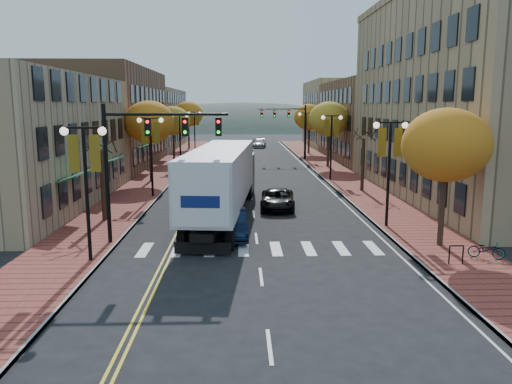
{
  "coord_description": "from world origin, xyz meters",
  "views": [
    {
      "loc": [
        -0.81,
        -21.51,
        6.92
      ],
      "look_at": [
        0.03,
        5.66,
        2.2
      ],
      "focal_mm": 35.0,
      "sensor_mm": 36.0,
      "label": 1
    }
  ],
  "objects": [
    {
      "name": "car_far_white",
      "position": [
        -1.93,
        49.44,
        0.7
      ],
      "size": [
        2.17,
        4.31,
        1.41
      ],
      "primitive_type": "imported",
      "rotation": [
        0.0,
        0.0,
        -0.13
      ],
      "color": "silver",
      "rests_on": "ground"
    },
    {
      "name": "tree_left_d",
      "position": [
        -9.0,
        58.0,
        5.6
      ],
      "size": [
        4.61,
        4.61,
        7.42
      ],
      "color": "#382619",
      "rests_on": "sidewalk_left"
    },
    {
      "name": "sidewalk_right",
      "position": [
        9.0,
        32.5,
        0.07
      ],
      "size": [
        4.0,
        85.0,
        0.15
      ],
      "primitive_type": "cube",
      "color": "brown",
      "rests_on": "ground"
    },
    {
      "name": "building_left_near",
      "position": [
        -17.0,
        13.0,
        4.5
      ],
      "size": [
        12.0,
        22.0,
        9.0
      ],
      "primitive_type": "cube",
      "color": "#9E8966",
      "rests_on": "ground"
    },
    {
      "name": "tree_left_b",
      "position": [
        -9.0,
        24.0,
        5.45
      ],
      "size": [
        4.48,
        4.48,
        7.21
      ],
      "color": "#382619",
      "rests_on": "sidewalk_left"
    },
    {
      "name": "traffic_mast_near",
      "position": [
        -5.48,
        3.0,
        4.92
      ],
      "size": [
        6.1,
        0.35,
        7.0
      ],
      "color": "black",
      "rests_on": "ground"
    },
    {
      "name": "lamp_left_d",
      "position": [
        -7.5,
        52.0,
        4.29
      ],
      "size": [
        1.96,
        0.36,
        6.05
      ],
      "color": "black",
      "rests_on": "ground"
    },
    {
      "name": "building_right_mid",
      "position": [
        18.5,
        42.0,
        5.0
      ],
      "size": [
        15.0,
        24.0,
        10.0
      ],
      "primitive_type": "cube",
      "color": "brown",
      "rests_on": "ground"
    },
    {
      "name": "ground",
      "position": [
        0.0,
        0.0,
        0.0
      ],
      "size": [
        200.0,
        200.0,
        0.0
      ],
      "primitive_type": "plane",
      "color": "black",
      "rests_on": "ground"
    },
    {
      "name": "building_left_far",
      "position": [
        -17.0,
        61.0,
        4.75
      ],
      "size": [
        12.0,
        26.0,
        9.5
      ],
      "primitive_type": "cube",
      "color": "#9E8966",
      "rests_on": "ground"
    },
    {
      "name": "tree_right_d",
      "position": [
        9.0,
        50.0,
        5.29
      ],
      "size": [
        4.35,
        4.35,
        7.0
      ],
      "color": "#382619",
      "rests_on": "sidewalk_right"
    },
    {
      "name": "building_right_far",
      "position": [
        18.5,
        64.0,
        5.5
      ],
      "size": [
        15.0,
        20.0,
        11.0
      ],
      "primitive_type": "cube",
      "color": "#9E8966",
      "rests_on": "ground"
    },
    {
      "name": "traffic_mast_far",
      "position": [
        5.48,
        42.0,
        4.92
      ],
      "size": [
        6.1,
        0.34,
        7.0
      ],
      "color": "black",
      "rests_on": "ground"
    },
    {
      "name": "lamp_right_a",
      "position": [
        7.5,
        6.0,
        4.29
      ],
      "size": [
        1.96,
        0.36,
        6.05
      ],
      "color": "black",
      "rests_on": "ground"
    },
    {
      "name": "bicycle",
      "position": [
        10.2,
        -0.26,
        0.56
      ],
      "size": [
        1.63,
        1.11,
        0.81
      ],
      "primitive_type": "imported",
      "rotation": [
        0.0,
        0.0,
        1.16
      ],
      "color": "gray",
      "rests_on": "sidewalk_right"
    },
    {
      "name": "navy_sedan",
      "position": [
        -1.31,
        4.31,
        0.73
      ],
      "size": [
        1.8,
        4.54,
        1.47
      ],
      "primitive_type": "imported",
      "rotation": [
        0.0,
        0.0,
        0.06
      ],
      "color": "black",
      "rests_on": "ground"
    },
    {
      "name": "tree_left_c",
      "position": [
        -9.0,
        40.0,
        5.05
      ],
      "size": [
        4.16,
        4.16,
        6.69
      ],
      "color": "#382619",
      "rests_on": "sidewalk_left"
    },
    {
      "name": "tree_right_b",
      "position": [
        9.0,
        18.0,
        2.25
      ],
      "size": [
        0.28,
        0.28,
        4.2
      ],
      "color": "#382619",
      "rests_on": "sidewalk_right"
    },
    {
      "name": "semi_truck",
      "position": [
        -1.87,
        9.16,
        2.59
      ],
      "size": [
        4.37,
        17.93,
        4.44
      ],
      "rotation": [
        0.0,
        0.0,
        -0.09
      ],
      "color": "black",
      "rests_on": "ground"
    },
    {
      "name": "tree_right_a",
      "position": [
        9.0,
        2.0,
        5.05
      ],
      "size": [
        4.16,
        4.16,
        6.69
      ],
      "color": "#382619",
      "rests_on": "sidewalk_right"
    },
    {
      "name": "lamp_left_a",
      "position": [
        -7.5,
        0.0,
        4.29
      ],
      "size": [
        1.96,
        0.36,
        6.05
      ],
      "color": "black",
      "rests_on": "ground"
    },
    {
      "name": "lamp_left_c",
      "position": [
        -7.5,
        34.0,
        4.29
      ],
      "size": [
        1.96,
        0.36,
        6.05
      ],
      "color": "black",
      "rests_on": "ground"
    },
    {
      "name": "building_right_near",
      "position": [
        18.5,
        16.0,
        7.5
      ],
      "size": [
        15.0,
        28.0,
        15.0
      ],
      "primitive_type": "cube",
      "color": "#997F5B",
      "rests_on": "ground"
    },
    {
      "name": "lamp_right_c",
      "position": [
        7.5,
        42.0,
        4.29
      ],
      "size": [
        1.96,
        0.36,
        6.05
      ],
      "color": "black",
      "rests_on": "ground"
    },
    {
      "name": "tree_left_a",
      "position": [
        -9.0,
        8.0,
        2.25
      ],
      "size": [
        0.28,
        0.28,
        4.2
      ],
      "color": "#382619",
      "rests_on": "sidewalk_left"
    },
    {
      "name": "car_far_silver",
      "position": [
        2.35,
        61.74,
        0.69
      ],
      "size": [
        2.57,
        5.0,
        1.39
      ],
      "primitive_type": "imported",
      "rotation": [
        0.0,
        0.0,
        -0.13
      ],
      "color": "#A2A2A9",
      "rests_on": "ground"
    },
    {
      "name": "sidewalk_left",
      "position": [
        -9.0,
        32.5,
        0.07
      ],
      "size": [
        4.0,
        85.0,
        0.15
      ],
      "primitive_type": "cube",
      "color": "brown",
      "rests_on": "ground"
    },
    {
      "name": "lamp_right_b",
      "position": [
        7.5,
        24.0,
        4.29
      ],
      "size": [
        1.96,
        0.36,
        6.05
      ],
      "color": "black",
      "rests_on": "ground"
    },
    {
      "name": "car_far_oncoming",
      "position": [
        1.92,
        68.98,
        0.66
      ],
      "size": [
        1.46,
        4.03,
        1.32
      ],
      "primitive_type": "imported",
      "rotation": [
        0.0,
        0.0,
        3.13
      ],
      "color": "#9D9EA5",
      "rests_on": "ground"
    },
    {
      "name": "lamp_left_b",
      "position": [
        -7.5,
        16.0,
        4.29
      ],
      "size": [
        1.96,
        0.36,
        6.05
      ],
      "color": "black",
      "rests_on": "ground"
    },
    {
      "name": "tree_right_c",
      "position": [
        9.0,
        34.0,
        5.45
      ],
      "size": [
        4.48,
        4.48,
        7.21
      ],
      "color": "#382619",
      "rests_on": "sidewalk_right"
    },
    {
      "name": "building_left_mid",
      "position": [
        -17.0,
        36.0,
        5.5
      ],
      "size": [
        12.0,
        24.0,
        11.0
      ],
      "primitive_type": "cube",
      "color": "brown",
      "rests_on": "ground"
    },
    {
      "name": "black_suv",
      "position": [
        1.67,
        11.55,
        0.67
      ],
      "size": [
        2.57,
        4.98,
        1.34
      ],
      "primitive_type": "imported",
      "rotation": [
        0.0,
        0.0,
        -0.07
      ],
      "color": "black",
      "rests_on": "ground"
    }
  ]
}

